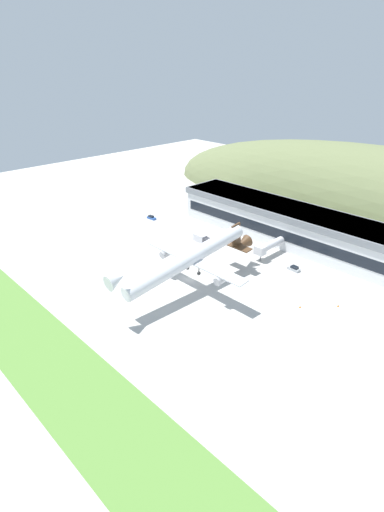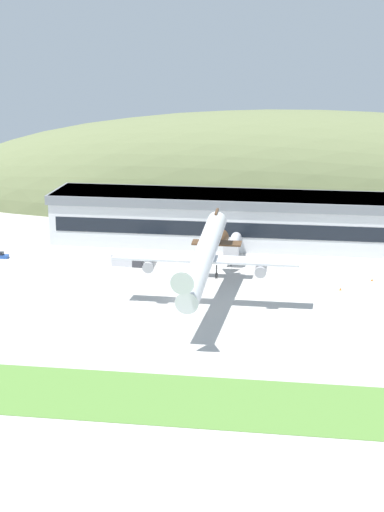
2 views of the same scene
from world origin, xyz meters
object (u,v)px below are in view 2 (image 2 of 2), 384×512
(cargo_airplane, at_px, (204,257))
(service_car_0, at_px, (282,263))
(traffic_cone_1, at_px, (372,280))
(box_truck, at_px, (127,260))
(traffic_cone_0, at_px, (340,289))
(jetway_0, at_px, (233,245))
(terminal_building, at_px, (237,216))

(cargo_airplane, relative_size, service_car_0, 12.94)
(cargo_airplane, height_order, traffic_cone_1, cargo_airplane)
(box_truck, bearing_deg, traffic_cone_1, -3.84)
(traffic_cone_0, bearing_deg, jetway_0, 142.37)
(terminal_building, bearing_deg, cargo_airplane, -91.57)
(terminal_building, relative_size, jetway_0, 6.95)
(service_car_0, bearing_deg, terminal_building, 124.30)
(jetway_0, distance_m, traffic_cone_0, 31.69)
(jetway_0, relative_size, traffic_cone_0, 23.57)
(service_car_0, bearing_deg, jetway_0, 170.25)
(cargo_airplane, distance_m, traffic_cone_0, 32.67)
(cargo_airplane, distance_m, traffic_cone_1, 42.36)
(jetway_0, xyz_separation_m, box_truck, (-23.91, -7.59, -2.63))
(box_truck, relative_size, traffic_cone_0, 12.91)
(terminal_building, height_order, service_car_0, terminal_building)
(traffic_cone_0, height_order, traffic_cone_1, same)
(box_truck, relative_size, traffic_cone_1, 12.91)
(service_car_0, relative_size, traffic_cone_0, 7.06)
(traffic_cone_0, bearing_deg, box_truck, 166.61)
(box_truck, xyz_separation_m, traffic_cone_1, (55.78, -3.74, -1.08))
(box_truck, height_order, traffic_cone_0, box_truck)
(terminal_building, height_order, box_truck, terminal_building)
(terminal_building, distance_m, cargo_airplane, 50.97)
(terminal_building, relative_size, traffic_cone_0, 163.78)
(terminal_building, xyz_separation_m, box_truck, (-23.17, -23.97, -5.98))
(jetway_0, bearing_deg, cargo_airplane, -93.54)
(cargo_airplane, relative_size, box_truck, 7.07)
(service_car_0, distance_m, traffic_cone_0, 21.62)
(jetway_0, height_order, cargo_airplane, cargo_airplane)
(traffic_cone_0, bearing_deg, service_car_0, 127.33)
(traffic_cone_0, bearing_deg, cargo_airplane, -150.57)
(box_truck, bearing_deg, terminal_building, 45.97)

